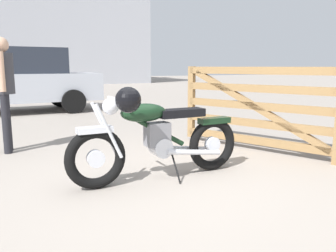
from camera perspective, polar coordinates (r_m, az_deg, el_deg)
name	(u,v)px	position (r m, az deg, el deg)	size (l,w,h in m)	color
ground_plane	(176,186)	(3.73, 1.28, -9.80)	(80.00, 80.00, 0.00)	gray
vintage_motorcycle	(155,137)	(3.79, -2.08, -1.75)	(2.08, 0.73, 1.07)	black
timber_gate	(275,105)	(5.18, 17.17, 3.31)	(1.28, 2.32, 1.60)	olive
bystander	(3,83)	(5.52, -25.50, 6.46)	(0.30, 0.46, 1.66)	black
pale_sedan_back	(4,78)	(10.27, -25.46, 7.14)	(4.86, 2.35, 1.74)	black
industrial_building	(9,34)	(30.05, -24.74, 13.68)	(19.88, 12.34, 14.33)	#9EA0A8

